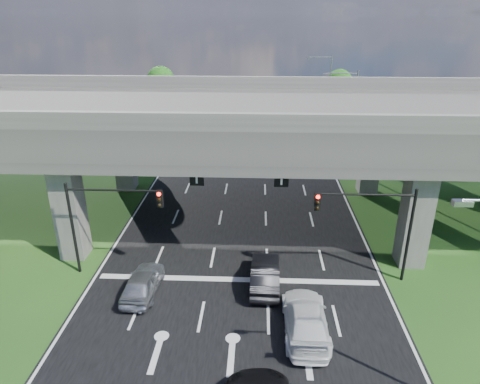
# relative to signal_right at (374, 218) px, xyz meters

# --- Properties ---
(ground) EXTENTS (160.00, 160.00, 0.00)m
(ground) POSITION_rel_signal_right_xyz_m (-7.82, -3.94, -4.19)
(ground) COLOR #194215
(ground) RESTS_ON ground
(road) EXTENTS (18.00, 120.00, 0.03)m
(road) POSITION_rel_signal_right_xyz_m (-7.82, 6.06, -4.17)
(road) COLOR black
(road) RESTS_ON ground
(overpass) EXTENTS (80.00, 15.00, 10.00)m
(overpass) POSITION_rel_signal_right_xyz_m (-7.82, 8.06, 3.73)
(overpass) COLOR #33312F
(overpass) RESTS_ON ground
(warehouse) EXTENTS (20.00, 10.00, 4.00)m
(warehouse) POSITION_rel_signal_right_xyz_m (-33.82, 31.06, -2.19)
(warehouse) COLOR #9E9E99
(warehouse) RESTS_ON ground
(signal_right) EXTENTS (5.76, 0.54, 6.00)m
(signal_right) POSITION_rel_signal_right_xyz_m (0.00, 0.00, 0.00)
(signal_right) COLOR black
(signal_right) RESTS_ON ground
(signal_left) EXTENTS (5.76, 0.54, 6.00)m
(signal_left) POSITION_rel_signal_right_xyz_m (-15.65, 0.00, 0.00)
(signal_left) COLOR black
(signal_left) RESTS_ON ground
(streetlight_far) EXTENTS (3.38, 0.25, 10.00)m
(streetlight_far) POSITION_rel_signal_right_xyz_m (2.27, 20.06, 1.66)
(streetlight_far) COLOR gray
(streetlight_far) RESTS_ON ground
(streetlight_beyond) EXTENTS (3.38, 0.25, 10.00)m
(streetlight_beyond) POSITION_rel_signal_right_xyz_m (2.27, 36.06, 1.66)
(streetlight_beyond) COLOR gray
(streetlight_beyond) RESTS_ON ground
(tree_left_near) EXTENTS (4.50, 4.50, 7.80)m
(tree_left_near) POSITION_rel_signal_right_xyz_m (-21.78, 22.06, 0.63)
(tree_left_near) COLOR black
(tree_left_near) RESTS_ON ground
(tree_left_mid) EXTENTS (3.91, 3.90, 6.76)m
(tree_left_mid) POSITION_rel_signal_right_xyz_m (-24.78, 30.06, -0.01)
(tree_left_mid) COLOR black
(tree_left_mid) RESTS_ON ground
(tree_left_far) EXTENTS (4.80, 4.80, 8.32)m
(tree_left_far) POSITION_rel_signal_right_xyz_m (-20.78, 38.06, 0.95)
(tree_left_far) COLOR black
(tree_left_far) RESTS_ON ground
(tree_right_near) EXTENTS (4.20, 4.20, 7.28)m
(tree_right_near) POSITION_rel_signal_right_xyz_m (5.22, 24.06, 0.31)
(tree_right_near) COLOR black
(tree_right_near) RESTS_ON ground
(tree_right_mid) EXTENTS (3.91, 3.90, 6.76)m
(tree_right_mid) POSITION_rel_signal_right_xyz_m (8.22, 32.06, -0.01)
(tree_right_mid) COLOR black
(tree_right_mid) RESTS_ON ground
(tree_right_far) EXTENTS (4.50, 4.50, 7.80)m
(tree_right_far) POSITION_rel_signal_right_xyz_m (4.22, 40.06, 0.63)
(tree_right_far) COLOR black
(tree_right_far) RESTS_ON ground
(car_silver) EXTENTS (1.91, 4.40, 1.48)m
(car_silver) POSITION_rel_signal_right_xyz_m (-13.22, -2.02, -3.42)
(car_silver) COLOR #BABCC2
(car_silver) RESTS_ON road
(car_dark) EXTENTS (1.74, 4.74, 1.55)m
(car_dark) POSITION_rel_signal_right_xyz_m (-6.19, -0.94, -3.38)
(car_dark) COLOR black
(car_dark) RESTS_ON road
(car_white) EXTENTS (2.21, 5.42, 1.57)m
(car_white) POSITION_rel_signal_right_xyz_m (-4.19, -4.86, -3.37)
(car_white) COLOR white
(car_white) RESTS_ON road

